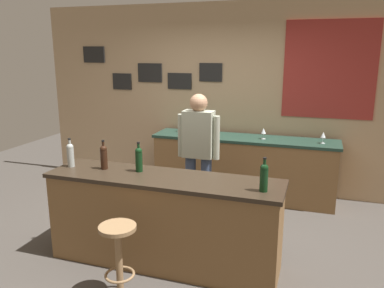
{
  "coord_description": "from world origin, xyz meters",
  "views": [
    {
      "loc": [
        1.39,
        -3.69,
        2.12
      ],
      "look_at": [
        0.01,
        0.45,
        1.05
      ],
      "focal_mm": 36.11,
      "sensor_mm": 36.0,
      "label": 1
    }
  ],
  "objects_px": {
    "wine_glass_b": "(264,131)",
    "wine_bottle_c": "(139,158)",
    "bartender": "(198,151)",
    "bar_stool": "(118,249)",
    "wine_glass_a": "(179,124)",
    "wine_glass_c": "(323,135)",
    "wine_bottle_d": "(264,176)",
    "wine_bottle_b": "(104,156)",
    "wine_bottle_a": "(70,154)"
  },
  "relations": [
    {
      "from": "wine_glass_b",
      "to": "wine_bottle_c",
      "type": "bearing_deg",
      "value": -116.39
    },
    {
      "from": "bartender",
      "to": "bar_stool",
      "type": "distance_m",
      "value": 1.73
    },
    {
      "from": "wine_bottle_c",
      "to": "bar_stool",
      "type": "bearing_deg",
      "value": -78.73
    },
    {
      "from": "wine_glass_a",
      "to": "wine_glass_c",
      "type": "distance_m",
      "value": 2.09
    },
    {
      "from": "bar_stool",
      "to": "wine_bottle_d",
      "type": "xyz_separation_m",
      "value": [
        1.13,
        0.57,
        0.6
      ]
    },
    {
      "from": "wine_bottle_b",
      "to": "wine_glass_a",
      "type": "height_order",
      "value": "wine_bottle_b"
    },
    {
      "from": "wine_bottle_a",
      "to": "wine_glass_b",
      "type": "distance_m",
      "value": 2.66
    },
    {
      "from": "bartender",
      "to": "bar_stool",
      "type": "height_order",
      "value": "bartender"
    },
    {
      "from": "wine_bottle_d",
      "to": "wine_glass_a",
      "type": "bearing_deg",
      "value": 125.63
    },
    {
      "from": "wine_bottle_d",
      "to": "wine_glass_a",
      "type": "relative_size",
      "value": 1.97
    },
    {
      "from": "wine_glass_a",
      "to": "wine_glass_b",
      "type": "relative_size",
      "value": 1.0
    },
    {
      "from": "bar_stool",
      "to": "wine_bottle_a",
      "type": "height_order",
      "value": "wine_bottle_a"
    },
    {
      "from": "wine_bottle_b",
      "to": "wine_glass_a",
      "type": "bearing_deg",
      "value": 88.54
    },
    {
      "from": "wine_bottle_c",
      "to": "wine_glass_c",
      "type": "bearing_deg",
      "value": 47.81
    },
    {
      "from": "wine_bottle_a",
      "to": "wine_bottle_b",
      "type": "height_order",
      "value": "same"
    },
    {
      "from": "wine_glass_a",
      "to": "bartender",
      "type": "bearing_deg",
      "value": -59.82
    },
    {
      "from": "wine_bottle_b",
      "to": "wine_glass_b",
      "type": "bearing_deg",
      "value": 55.88
    },
    {
      "from": "bartender",
      "to": "wine_bottle_b",
      "type": "xyz_separation_m",
      "value": [
        -0.72,
        -0.95,
        0.12
      ]
    },
    {
      "from": "wine_bottle_b",
      "to": "wine_glass_c",
      "type": "height_order",
      "value": "wine_bottle_b"
    },
    {
      "from": "bartender",
      "to": "wine_bottle_a",
      "type": "distance_m",
      "value": 1.48
    },
    {
      "from": "bartender",
      "to": "wine_bottle_d",
      "type": "xyz_separation_m",
      "value": [
        0.93,
        -1.09,
        0.12
      ]
    },
    {
      "from": "wine_bottle_b",
      "to": "wine_bottle_c",
      "type": "xyz_separation_m",
      "value": [
        0.38,
        0.04,
        0.0
      ]
    },
    {
      "from": "bartender",
      "to": "wine_bottle_a",
      "type": "bearing_deg",
      "value": -137.72
    },
    {
      "from": "wine_glass_b",
      "to": "wine_glass_a",
      "type": "bearing_deg",
      "value": 175.1
    },
    {
      "from": "wine_bottle_d",
      "to": "wine_glass_c",
      "type": "xyz_separation_m",
      "value": [
        0.48,
        2.11,
        -0.05
      ]
    },
    {
      "from": "wine_bottle_c",
      "to": "bartender",
      "type": "bearing_deg",
      "value": 69.67
    },
    {
      "from": "wine_bottle_b",
      "to": "wine_glass_b",
      "type": "relative_size",
      "value": 1.97
    },
    {
      "from": "wine_bottle_a",
      "to": "wine_bottle_d",
      "type": "distance_m",
      "value": 2.03
    },
    {
      "from": "wine_bottle_b",
      "to": "wine_glass_a",
      "type": "xyz_separation_m",
      "value": [
        0.05,
        2.1,
        -0.05
      ]
    },
    {
      "from": "wine_bottle_d",
      "to": "wine_glass_c",
      "type": "height_order",
      "value": "wine_bottle_d"
    },
    {
      "from": "wine_bottle_d",
      "to": "wine_glass_b",
      "type": "relative_size",
      "value": 1.97
    },
    {
      "from": "wine_bottle_b",
      "to": "wine_glass_a",
      "type": "distance_m",
      "value": 2.1
    },
    {
      "from": "bartender",
      "to": "wine_bottle_c",
      "type": "height_order",
      "value": "bartender"
    },
    {
      "from": "bar_stool",
      "to": "wine_bottle_c",
      "type": "relative_size",
      "value": 2.22
    },
    {
      "from": "wine_bottle_c",
      "to": "wine_glass_b",
      "type": "relative_size",
      "value": 1.97
    },
    {
      "from": "wine_bottle_b",
      "to": "wine_glass_a",
      "type": "relative_size",
      "value": 1.97
    },
    {
      "from": "bar_stool",
      "to": "wine_bottle_a",
      "type": "xyz_separation_m",
      "value": [
        -0.9,
        0.66,
        0.6
      ]
    },
    {
      "from": "wine_glass_a",
      "to": "wine_glass_b",
      "type": "xyz_separation_m",
      "value": [
        1.29,
        -0.11,
        0.0
      ]
    },
    {
      "from": "wine_bottle_d",
      "to": "wine_glass_c",
      "type": "bearing_deg",
      "value": 77.09
    },
    {
      "from": "wine_bottle_a",
      "to": "wine_glass_a",
      "type": "distance_m",
      "value": 2.18
    },
    {
      "from": "wine_bottle_b",
      "to": "wine_glass_b",
      "type": "height_order",
      "value": "wine_bottle_b"
    },
    {
      "from": "wine_bottle_c",
      "to": "wine_bottle_d",
      "type": "distance_m",
      "value": 1.29
    },
    {
      "from": "wine_glass_a",
      "to": "wine_glass_b",
      "type": "bearing_deg",
      "value": -4.9
    },
    {
      "from": "bar_stool",
      "to": "wine_glass_c",
      "type": "height_order",
      "value": "wine_glass_c"
    },
    {
      "from": "wine_bottle_a",
      "to": "wine_bottle_d",
      "type": "relative_size",
      "value": 1.0
    },
    {
      "from": "bar_stool",
      "to": "wine_bottle_d",
      "type": "bearing_deg",
      "value": 26.61
    },
    {
      "from": "bar_stool",
      "to": "bartender",
      "type": "bearing_deg",
      "value": 83.35
    },
    {
      "from": "bar_stool",
      "to": "wine_glass_b",
      "type": "xyz_separation_m",
      "value": [
        0.82,
        2.69,
        0.55
      ]
    },
    {
      "from": "wine_glass_c",
      "to": "wine_bottle_b",
      "type": "bearing_deg",
      "value": -137.24
    },
    {
      "from": "wine_bottle_c",
      "to": "wine_glass_a",
      "type": "distance_m",
      "value": 2.09
    }
  ]
}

